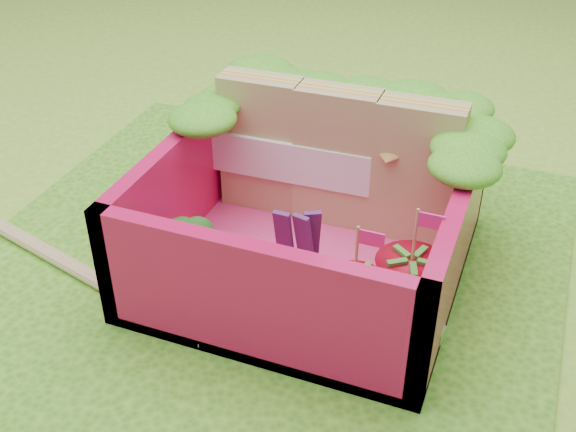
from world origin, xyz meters
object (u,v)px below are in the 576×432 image
Objects in this scene: strawberry_left at (353,300)px; chopsticks at (22,238)px; bento_box at (310,216)px; strawberry_right at (409,289)px; broccoli at (185,248)px; sandwich_stack at (337,158)px.

strawberry_left reaches higher than chopsticks.
bento_box is 2.49× the size of strawberry_right.
bento_box reaches higher than chopsticks.
broccoli is 0.73m from strawberry_left.
strawberry_left is 1.63m from chopsticks.
broccoli is 0.92m from chopsticks.
strawberry_right is (0.49, -0.23, -0.08)m from bento_box.
broccoli is 0.58× the size of strawberry_right.
chopsticks is (-1.32, -0.31, -0.25)m from bento_box.
strawberry_right reaches higher than broccoli.
bento_box is at bearing 154.96° from strawberry_right.
bento_box is at bearing 13.40° from chopsticks.
strawberry_right reaches higher than strawberry_left.
sandwich_stack is 2.31× the size of strawberry_right.
strawberry_left reaches higher than broccoli.
sandwich_stack is 0.78m from strawberry_left.
strawberry_right is (0.19, 0.11, 0.02)m from strawberry_left.
strawberry_right is 1.82m from chopsticks.
broccoli is at bearing -2.09° from chopsticks.
strawberry_left is 0.22m from strawberry_right.
bento_box is at bearing 39.23° from broccoli.
bento_box is at bearing 131.48° from strawberry_left.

